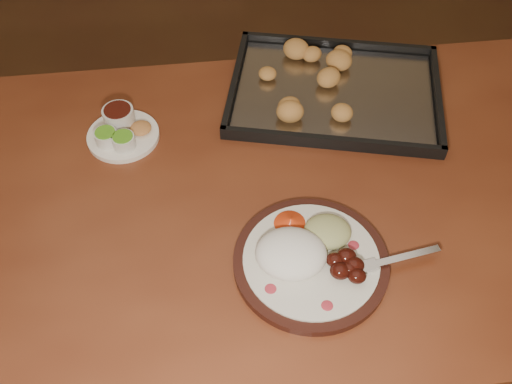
{
  "coord_description": "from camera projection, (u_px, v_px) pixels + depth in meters",
  "views": [
    {
      "loc": [
        0.32,
        -1.02,
        1.68
      ],
      "look_at": [
        0.29,
        -0.28,
        0.77
      ],
      "focal_mm": 40.0,
      "sensor_mm": 36.0,
      "label": 1
    }
  ],
  "objects": [
    {
      "name": "dining_table",
      "position": [
        258.0,
        220.0,
        1.27
      ],
      "size": [
        1.63,
        1.13,
        0.75
      ],
      "rotation": [
        0.0,
        0.0,
        0.17
      ],
      "color": "brown",
      "rests_on": "ground"
    },
    {
      "name": "condiment_saucer",
      "position": [
        121.0,
        130.0,
        1.29
      ],
      "size": [
        0.16,
        0.16,
        0.05
      ],
      "rotation": [
        0.0,
        0.0,
        0.06
      ],
      "color": "white",
      "rests_on": "dining_table"
    },
    {
      "name": "dinner_plate",
      "position": [
        309.0,
        256.0,
        1.07
      ],
      "size": [
        0.39,
        0.3,
        0.07
      ],
      "rotation": [
        0.0,
        0.0,
        -0.12
      ],
      "color": "black",
      "rests_on": "dining_table"
    },
    {
      "name": "baking_tray",
      "position": [
        335.0,
        90.0,
        1.38
      ],
      "size": [
        0.53,
        0.41,
        0.05
      ],
      "rotation": [
        0.0,
        0.0,
        -0.08
      ],
      "color": "black",
      "rests_on": "dining_table"
    },
    {
      "name": "ground",
      "position": [
        176.0,
        268.0,
        1.96
      ],
      "size": [
        4.0,
        4.0,
        0.0
      ],
      "primitive_type": "plane",
      "color": "#53361C",
      "rests_on": "ground"
    }
  ]
}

